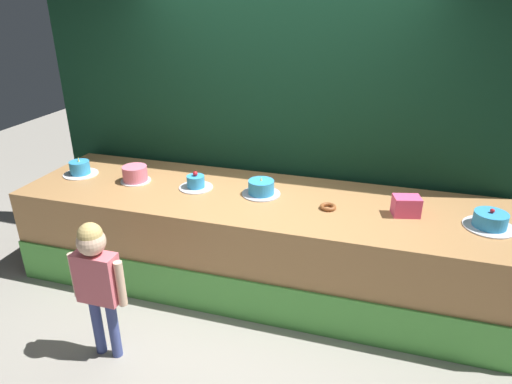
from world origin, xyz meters
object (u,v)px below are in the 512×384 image
object	(u,v)px
child_figure	(97,273)
cake_right	(261,188)
cake_far_left	(80,169)
cake_far_right	(490,221)
pink_box	(406,206)
donut	(328,207)
cake_center	(196,183)
cake_left	(135,174)

from	to	relation	value
child_figure	cake_right	distance (m)	1.47
cake_far_left	cake_right	xyz separation A→B (m)	(1.74, 0.05, 0.00)
child_figure	cake_far_right	distance (m)	2.77
pink_box	donut	xyz separation A→B (m)	(-0.58, -0.06, -0.06)
cake_center	cake_right	distance (m)	0.58
cake_far_left	cake_far_right	world-z (taller)	cake_far_left
child_figure	cake_center	world-z (taller)	child_figure
cake_center	pink_box	bearing A→B (deg)	-0.71
donut	cake_far_left	distance (m)	2.32
donut	cake_center	xyz separation A→B (m)	(-1.16, 0.08, 0.03)
cake_center	cake_right	xyz separation A→B (m)	(0.58, 0.03, 0.01)
donut	cake_far_left	xyz separation A→B (m)	(-2.32, 0.07, 0.04)
child_figure	cake_center	xyz separation A→B (m)	(0.20, 1.20, 0.19)
child_figure	cake_far_left	xyz separation A→B (m)	(-0.96, 1.18, 0.20)
pink_box	cake_far_left	bearing A→B (deg)	179.88
cake_left	cake_right	xyz separation A→B (m)	(1.16, 0.05, -0.01)
cake_left	cake_far_right	xyz separation A→B (m)	(2.89, -0.04, -0.02)
cake_center	child_figure	bearing A→B (deg)	-99.29
child_figure	pink_box	bearing A→B (deg)	31.33
cake_far_left	cake_far_right	size ratio (longest dim) A/B	0.88
cake_right	cake_far_right	xyz separation A→B (m)	(1.74, -0.09, -0.00)
child_figure	donut	world-z (taller)	child_figure
donut	cake_right	size ratio (longest dim) A/B	0.40
cake_center	cake_right	size ratio (longest dim) A/B	0.90
cake_right	donut	bearing A→B (deg)	-11.25
pink_box	cake_center	distance (m)	1.74
cake_far_left	cake_left	size ratio (longest dim) A/B	1.18
pink_box	donut	distance (m)	0.59
cake_far_left	cake_left	bearing A→B (deg)	-0.13
cake_right	pink_box	bearing A→B (deg)	-2.65
cake_far_left	cake_left	world-z (taller)	cake_far_left
donut	cake_right	distance (m)	0.59
cake_left	cake_center	distance (m)	0.58
cake_far_left	cake_center	xyz separation A→B (m)	(1.16, 0.02, -0.01)
donut	child_figure	bearing A→B (deg)	-140.53
pink_box	cake_far_right	size ratio (longest dim) A/B	0.55
child_figure	cake_right	bearing A→B (deg)	57.79
child_figure	cake_center	bearing A→B (deg)	80.71
child_figure	cake_far_right	bearing A→B (deg)	24.46
pink_box	cake_center	bearing A→B (deg)	179.29
donut	cake_far_right	distance (m)	1.16
cake_left	cake_center	size ratio (longest dim) A/B	0.91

